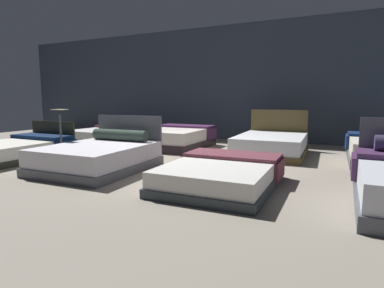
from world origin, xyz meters
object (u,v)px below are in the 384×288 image
bed_4 (108,135)px  price_sign (61,142)px  bed_0 (16,150)px  bed_1 (99,156)px  bed_6 (271,145)px  bed_2 (221,174)px  bed_5 (176,138)px

bed_4 → price_sign: (1.23, -2.82, 0.20)m
bed_0 → bed_1: (2.30, 0.01, 0.04)m
bed_4 → bed_6: size_ratio=0.95×
bed_0 → bed_2: (4.68, -0.07, -0.02)m
bed_0 → price_sign: 1.18m
bed_2 → bed_4: size_ratio=0.98×
bed_5 → price_sign: (-1.13, -2.72, 0.16)m
bed_5 → bed_6: bed_6 is taller
bed_0 → bed_1: size_ratio=1.06×
bed_2 → bed_5: (-2.40, 2.99, 0.07)m
bed_2 → bed_4: 5.67m
bed_4 → bed_0: bearing=-85.6°
bed_0 → bed_6: size_ratio=1.01×
bed_5 → bed_0: bearing=-128.5°
bed_0 → bed_2: bearing=-1.0°
bed_4 → bed_1: bearing=-48.8°
bed_2 → bed_5: bearing=127.3°
price_sign → bed_4: bearing=113.5°
bed_4 → bed_5: 2.36m
bed_1 → bed_2: bearing=-3.8°
bed_4 → price_sign: 3.08m
bed_6 → bed_1: bearing=-132.4°
bed_6 → price_sign: price_sign is taller
bed_5 → bed_6: 2.48m
bed_2 → bed_5: bed_5 is taller
bed_2 → price_sign: size_ratio=1.87×
bed_0 → bed_1: 2.30m
bed_4 → price_sign: price_sign is taller
bed_1 → price_sign: size_ratio=1.92×
bed_0 → bed_5: bearing=52.0°
bed_0 → bed_4: 3.01m
bed_0 → bed_4: size_ratio=1.06×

